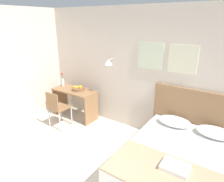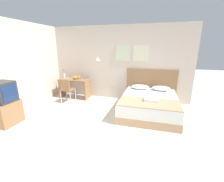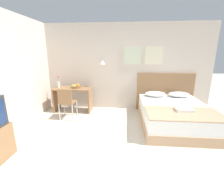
{
  "view_description": "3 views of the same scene",
  "coord_description": "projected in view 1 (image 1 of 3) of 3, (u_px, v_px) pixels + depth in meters",
  "views": [
    {
      "loc": [
        1.94,
        -0.94,
        2.38
      ],
      "look_at": [
        -0.06,
        1.99,
        1.1
      ],
      "focal_mm": 32.0,
      "sensor_mm": 36.0,
      "label": 1
    },
    {
      "loc": [
        1.44,
        -2.62,
        1.92
      ],
      "look_at": [
        0.35,
        1.29,
        0.71
      ],
      "focal_mm": 24.0,
      "sensor_mm": 36.0,
      "label": 2
    },
    {
      "loc": [
        0.12,
        -1.95,
        1.77
      ],
      "look_at": [
        -0.17,
        1.49,
        0.89
      ],
      "focal_mm": 24.0,
      "sensor_mm": 36.0,
      "label": 3
    }
  ],
  "objects": [
    {
      "name": "bed",
      "position": [
        179.0,
        166.0,
        3.05
      ],
      "size": [
        1.6,
        1.99,
        0.52
      ],
      "color": "tan",
      "rests_on": "ground_plane"
    },
    {
      "name": "pillow_left",
      "position": [
        174.0,
        121.0,
        3.7
      ],
      "size": [
        0.6,
        0.39,
        0.14
      ],
      "color": "white",
      "rests_on": "bed"
    },
    {
      "name": "throw_blanket",
      "position": [
        167.0,
        175.0,
        2.51
      ],
      "size": [
        1.56,
        0.79,
        0.02
      ],
      "color": "tan",
      "rests_on": "bed"
    },
    {
      "name": "pillow_right",
      "position": [
        215.0,
        132.0,
        3.34
      ],
      "size": [
        0.6,
        0.39,
        0.14
      ],
      "color": "white",
      "rests_on": "bed"
    },
    {
      "name": "folded_towel_near_foot",
      "position": [
        175.0,
        167.0,
        2.58
      ],
      "size": [
        0.35,
        0.27,
        0.06
      ],
      "color": "white",
      "rests_on": "throw_blanket"
    },
    {
      "name": "flower_vase",
      "position": [
        63.0,
        81.0,
        5.18
      ],
      "size": [
        0.08,
        0.08,
        0.35
      ],
      "color": "silver",
      "rests_on": "desk"
    },
    {
      "name": "fruit_bowl",
      "position": [
        78.0,
        89.0,
        4.9
      ],
      "size": [
        0.3,
        0.3,
        0.13
      ],
      "color": "brown",
      "rests_on": "desk"
    },
    {
      "name": "headboard",
      "position": [
        197.0,
        121.0,
        3.73
      ],
      "size": [
        1.72,
        0.06,
        1.18
      ],
      "color": "#8E6642",
      "rests_on": "ground_plane"
    },
    {
      "name": "desk",
      "position": [
        75.0,
        98.0,
        5.0
      ],
      "size": [
        1.12,
        0.51,
        0.74
      ],
      "color": "#8E6642",
      "rests_on": "ground_plane"
    },
    {
      "name": "wall_back",
      "position": [
        135.0,
        71.0,
        4.26
      ],
      "size": [
        5.5,
        0.31,
        2.65
      ],
      "color": "beige",
      "rests_on": "ground_plane"
    },
    {
      "name": "desk_chair",
      "position": [
        56.0,
        107.0,
        4.5
      ],
      "size": [
        0.4,
        0.4,
        0.87
      ],
      "color": "#8E6642",
      "rests_on": "ground_plane"
    }
  ]
}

